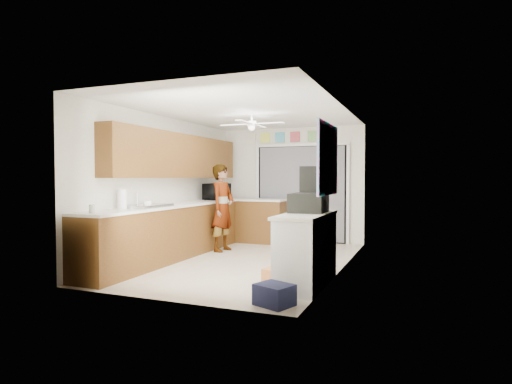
% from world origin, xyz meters
% --- Properties ---
extents(floor, '(5.00, 5.00, 0.00)m').
position_xyz_m(floor, '(0.00, 0.00, 0.00)').
color(floor, '#C0AE9B').
rests_on(floor, ground).
extents(ceiling, '(5.00, 5.00, 0.00)m').
position_xyz_m(ceiling, '(0.00, 0.00, 2.50)').
color(ceiling, white).
rests_on(ceiling, ground).
extents(wall_back, '(3.20, 0.00, 3.20)m').
position_xyz_m(wall_back, '(0.00, 2.50, 1.25)').
color(wall_back, white).
rests_on(wall_back, ground).
extents(wall_front, '(3.20, 0.00, 3.20)m').
position_xyz_m(wall_front, '(0.00, -2.50, 1.25)').
color(wall_front, white).
rests_on(wall_front, ground).
extents(wall_left, '(0.00, 5.00, 5.00)m').
position_xyz_m(wall_left, '(-1.60, 0.00, 1.25)').
color(wall_left, white).
rests_on(wall_left, ground).
extents(wall_right, '(0.00, 5.00, 5.00)m').
position_xyz_m(wall_right, '(1.60, 0.00, 1.25)').
color(wall_right, white).
rests_on(wall_right, ground).
extents(left_base_cabinets, '(0.60, 4.80, 0.90)m').
position_xyz_m(left_base_cabinets, '(-1.30, 0.00, 0.45)').
color(left_base_cabinets, brown).
rests_on(left_base_cabinets, floor).
extents(left_countertop, '(0.62, 4.80, 0.04)m').
position_xyz_m(left_countertop, '(-1.29, 0.00, 0.92)').
color(left_countertop, white).
rests_on(left_countertop, left_base_cabinets).
extents(upper_cabinets, '(0.32, 4.00, 0.80)m').
position_xyz_m(upper_cabinets, '(-1.44, 0.20, 1.80)').
color(upper_cabinets, brown).
rests_on(upper_cabinets, wall_left).
extents(sink_basin, '(0.50, 0.76, 0.06)m').
position_xyz_m(sink_basin, '(-1.29, -1.00, 0.95)').
color(sink_basin, silver).
rests_on(sink_basin, left_countertop).
extents(faucet, '(0.03, 0.03, 0.22)m').
position_xyz_m(faucet, '(-1.48, -1.00, 1.05)').
color(faucet, silver).
rests_on(faucet, left_countertop).
extents(peninsula_base, '(1.00, 0.60, 0.90)m').
position_xyz_m(peninsula_base, '(-0.50, 2.00, 0.45)').
color(peninsula_base, brown).
rests_on(peninsula_base, floor).
extents(peninsula_top, '(1.04, 0.64, 0.04)m').
position_xyz_m(peninsula_top, '(-0.50, 2.00, 0.92)').
color(peninsula_top, white).
rests_on(peninsula_top, peninsula_base).
extents(back_opening_recess, '(2.00, 0.06, 2.10)m').
position_xyz_m(back_opening_recess, '(0.25, 2.47, 1.05)').
color(back_opening_recess, black).
rests_on(back_opening_recess, wall_back).
extents(curtain_panel, '(1.90, 0.03, 2.05)m').
position_xyz_m(curtain_panel, '(0.25, 2.43, 1.05)').
color(curtain_panel, gray).
rests_on(curtain_panel, wall_back).
extents(door_trim_left, '(0.06, 0.04, 2.10)m').
position_xyz_m(door_trim_left, '(-0.77, 2.44, 1.05)').
color(door_trim_left, white).
rests_on(door_trim_left, wall_back).
extents(door_trim_right, '(0.06, 0.04, 2.10)m').
position_xyz_m(door_trim_right, '(1.27, 2.44, 1.05)').
color(door_trim_right, white).
rests_on(door_trim_right, wall_back).
extents(door_trim_head, '(2.10, 0.04, 0.06)m').
position_xyz_m(door_trim_head, '(0.25, 2.44, 2.12)').
color(door_trim_head, white).
rests_on(door_trim_head, wall_back).
extents(header_frame_0, '(0.22, 0.02, 0.22)m').
position_xyz_m(header_frame_0, '(-0.60, 2.47, 2.30)').
color(header_frame_0, '#E7F050').
rests_on(header_frame_0, wall_back).
extents(header_frame_1, '(0.22, 0.02, 0.22)m').
position_xyz_m(header_frame_1, '(-0.25, 2.47, 2.30)').
color(header_frame_1, '#4CA7CB').
rests_on(header_frame_1, wall_back).
extents(header_frame_2, '(0.22, 0.02, 0.22)m').
position_xyz_m(header_frame_2, '(0.10, 2.47, 2.30)').
color(header_frame_2, '#BA4552').
rests_on(header_frame_2, wall_back).
extents(header_frame_3, '(0.22, 0.02, 0.22)m').
position_xyz_m(header_frame_3, '(0.50, 2.47, 2.30)').
color(header_frame_3, '#70AA61').
rests_on(header_frame_3, wall_back).
extents(header_frame_4, '(0.22, 0.02, 0.22)m').
position_xyz_m(header_frame_4, '(0.90, 2.47, 2.30)').
color(header_frame_4, silver).
rests_on(header_frame_4, wall_back).
extents(route66_sign, '(0.22, 0.02, 0.26)m').
position_xyz_m(route66_sign, '(-0.95, 2.47, 2.30)').
color(route66_sign, silver).
rests_on(route66_sign, wall_back).
extents(right_counter_base, '(0.50, 1.40, 0.90)m').
position_xyz_m(right_counter_base, '(1.35, -1.20, 0.45)').
color(right_counter_base, white).
rests_on(right_counter_base, floor).
extents(right_counter_top, '(0.54, 1.44, 0.04)m').
position_xyz_m(right_counter_top, '(1.34, -1.20, 0.92)').
color(right_counter_top, white).
rests_on(right_counter_top, right_counter_base).
extents(abstract_painting, '(0.03, 1.15, 0.95)m').
position_xyz_m(abstract_painting, '(1.58, -1.00, 1.65)').
color(abstract_painting, '#F55AC2').
rests_on(abstract_painting, wall_right).
extents(ceiling_fan, '(1.14, 1.14, 0.24)m').
position_xyz_m(ceiling_fan, '(0.00, 0.20, 2.32)').
color(ceiling_fan, white).
rests_on(ceiling_fan, ceiling).
extents(microwave, '(0.48, 0.66, 0.34)m').
position_xyz_m(microwave, '(-1.27, 1.38, 1.11)').
color(microwave, black).
rests_on(microwave, left_countertop).
extents(cup, '(0.16, 0.16, 0.11)m').
position_xyz_m(cup, '(-1.23, -1.08, 0.99)').
color(cup, white).
rests_on(cup, left_countertop).
extents(jar_b, '(0.08, 0.08, 0.11)m').
position_xyz_m(jar_b, '(-1.31, -2.18, 1.00)').
color(jar_b, silver).
rests_on(jar_b, left_countertop).
extents(paper_towel_roll, '(0.18, 0.18, 0.29)m').
position_xyz_m(paper_towel_roll, '(-1.40, -1.46, 1.09)').
color(paper_towel_roll, white).
rests_on(paper_towel_roll, left_countertop).
extents(suitcase, '(0.47, 0.61, 0.26)m').
position_xyz_m(suitcase, '(1.32, -0.99, 1.07)').
color(suitcase, black).
rests_on(suitcase, right_counter_top).
extents(suitcase_rim, '(0.46, 0.59, 0.02)m').
position_xyz_m(suitcase_rim, '(1.32, -0.99, 0.96)').
color(suitcase_rim, yellow).
rests_on(suitcase_rim, suitcase).
extents(suitcase_lid, '(0.42, 0.04, 0.50)m').
position_xyz_m(suitcase_lid, '(1.32, -0.70, 1.32)').
color(suitcase_lid, black).
rests_on(suitcase_lid, suitcase).
extents(cardboard_box, '(0.39, 0.32, 0.21)m').
position_xyz_m(cardboard_box, '(1.00, -1.36, 0.11)').
color(cardboard_box, '#C56B3E').
rests_on(cardboard_box, floor).
extents(navy_crate, '(0.47, 0.44, 0.23)m').
position_xyz_m(navy_crate, '(1.25, -2.20, 0.12)').
color(navy_crate, '#161A38').
rests_on(navy_crate, floor).
extents(cabinet_door_panel, '(0.37, 0.21, 0.52)m').
position_xyz_m(cabinet_door_panel, '(0.42, 0.54, 0.26)').
color(cabinet_door_panel, brown).
rests_on(cabinet_door_panel, floor).
extents(man, '(0.45, 0.64, 1.65)m').
position_xyz_m(man, '(-0.81, 0.71, 0.83)').
color(man, white).
rests_on(man, floor).
extents(dog, '(0.35, 0.59, 0.43)m').
position_xyz_m(dog, '(0.54, 1.62, 0.22)').
color(dog, black).
rests_on(dog, floor).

